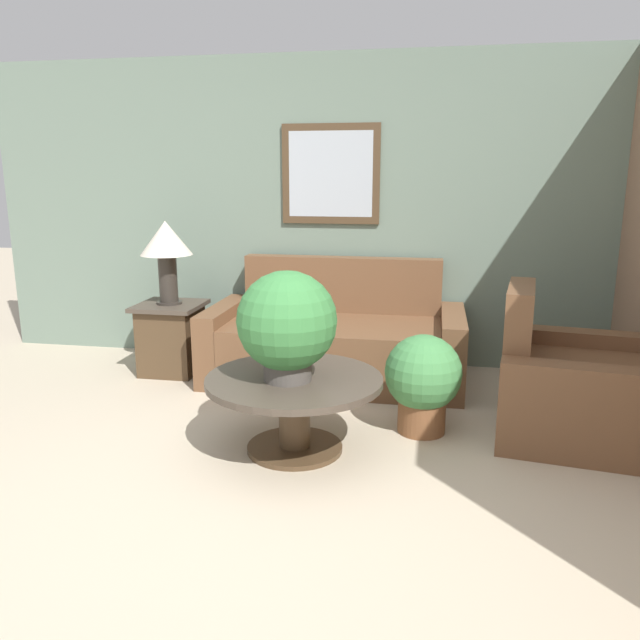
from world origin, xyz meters
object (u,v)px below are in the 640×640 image
potted_plant_on_table (287,323)px  potted_plant_floor (423,379)px  armchair (571,388)px  side_table (171,337)px  couch_main (335,342)px  table_lamp (166,245)px  coffee_table (294,397)px

potted_plant_on_table → potted_plant_floor: bearing=31.6°
armchair → side_table: size_ratio=1.99×
couch_main → side_table: 1.37m
armchair → table_lamp: bearing=85.0°
armchair → coffee_table: bearing=117.5°
couch_main → table_lamp: table_lamp is taller
armchair → side_table: bearing=85.0°
potted_plant_floor → coffee_table: bearing=-150.6°
couch_main → potted_plant_on_table: bearing=-92.0°
table_lamp → potted_plant_on_table: table_lamp is taller
coffee_table → potted_plant_floor: size_ratio=1.63×
coffee_table → potted_plant_floor: (0.75, 0.42, 0.02)m
side_table → table_lamp: (-0.00, -0.00, 0.77)m
potted_plant_on_table → potted_plant_floor: 1.01m
side_table → potted_plant_floor: 2.27m
armchair → coffee_table: 1.77m
side_table → potted_plant_on_table: 1.96m
armchair → table_lamp: table_lamp is taller
side_table → potted_plant_floor: (2.09, -0.88, 0.06)m
side_table → potted_plant_floor: potted_plant_floor is taller
potted_plant_on_table → potted_plant_floor: (0.77, 0.47, -0.44)m
potted_plant_on_table → armchair: bearing=20.3°
couch_main → armchair: bearing=-26.7°
table_lamp → armchair: bearing=-13.6°
side_table → potted_plant_on_table: (1.32, -1.36, 0.50)m
side_table → armchair: bearing=-13.6°
couch_main → side_table: bearing=-175.9°
table_lamp → potted_plant_floor: (2.09, -0.88, -0.71)m
couch_main → potted_plant_floor: 1.22m
armchair → table_lamp: (-3.02, 0.73, 0.77)m
couch_main → table_lamp: bearing=-175.9°
armchair → potted_plant_on_table: size_ratio=1.83×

